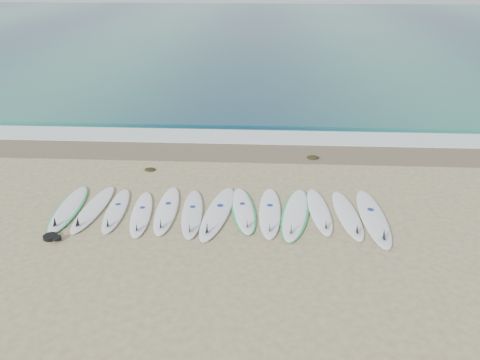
{
  "coord_description": "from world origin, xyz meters",
  "views": [
    {
      "loc": [
        1.1,
        -10.19,
        5.78
      ],
      "look_at": [
        0.49,
        1.11,
        0.4
      ],
      "focal_mm": 35.0,
      "sensor_mm": 36.0,
      "label": 1
    }
  ],
  "objects_px": {
    "surfboard_0": "(68,209)",
    "surfboard_6": "(217,213)",
    "surfboard_12": "(374,218)",
    "leash_coil": "(52,237)"
  },
  "relations": [
    {
      "from": "surfboard_0",
      "to": "surfboard_6",
      "type": "height_order",
      "value": "surfboard_6"
    },
    {
      "from": "surfboard_12",
      "to": "leash_coil",
      "type": "relative_size",
      "value": 6.34
    },
    {
      "from": "surfboard_12",
      "to": "surfboard_6",
      "type": "bearing_deg",
      "value": 178.75
    },
    {
      "from": "surfboard_6",
      "to": "surfboard_12",
      "type": "relative_size",
      "value": 0.98
    },
    {
      "from": "surfboard_0",
      "to": "leash_coil",
      "type": "relative_size",
      "value": 5.54
    },
    {
      "from": "surfboard_0",
      "to": "surfboard_12",
      "type": "relative_size",
      "value": 0.87
    },
    {
      "from": "surfboard_0",
      "to": "surfboard_12",
      "type": "xyz_separation_m",
      "value": [
        7.62,
        -0.09,
        0.02
      ]
    },
    {
      "from": "surfboard_0",
      "to": "leash_coil",
      "type": "distance_m",
      "value": 1.34
    },
    {
      "from": "surfboard_6",
      "to": "surfboard_12",
      "type": "distance_m",
      "value": 3.84
    },
    {
      "from": "surfboard_6",
      "to": "leash_coil",
      "type": "relative_size",
      "value": 6.23
    }
  ]
}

